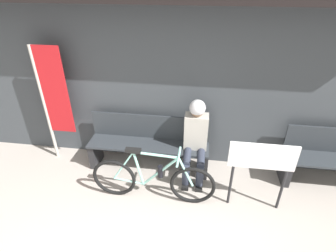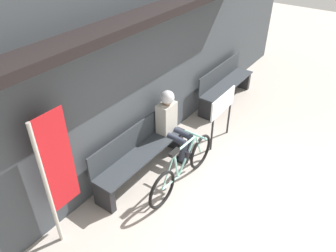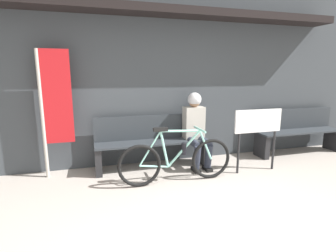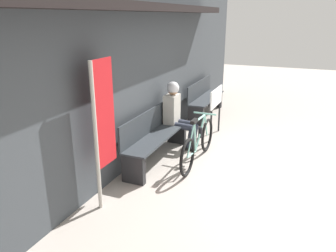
# 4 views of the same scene
# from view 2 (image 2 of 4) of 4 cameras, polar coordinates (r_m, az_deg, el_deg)

# --- Properties ---
(ground_plane) EXTENTS (24.00, 24.00, 0.00)m
(ground_plane) POSITION_cam_2_polar(r_m,az_deg,el_deg) (4.87, 19.31, -18.86)
(ground_plane) COLOR #ADA399
(storefront_wall) EXTENTS (12.00, 0.56, 3.20)m
(storefront_wall) POSITION_cam_2_polar(r_m,az_deg,el_deg) (4.82, -8.44, 8.39)
(storefront_wall) COLOR #3D4247
(storefront_wall) RESTS_ON ground_plane
(park_bench_near) EXTENTS (1.86, 0.42, 0.86)m
(park_bench_near) POSITION_cam_2_polar(r_m,az_deg,el_deg) (5.30, -5.00, -4.76)
(park_bench_near) COLOR #2D3338
(park_bench_near) RESTS_ON ground_plane
(bicycle) EXTENTS (1.69, 0.40, 0.83)m
(bicycle) POSITION_cam_2_polar(r_m,az_deg,el_deg) (5.14, 2.58, -7.24)
(bicycle) COLOR black
(bicycle) RESTS_ON ground_plane
(person_seated) EXTENTS (0.34, 0.61, 1.24)m
(person_seated) POSITION_cam_2_polar(r_m,az_deg,el_deg) (5.52, 0.53, 1.07)
(person_seated) COLOR #2D3342
(person_seated) RESTS_ON ground_plane
(park_bench_far) EXTENTS (1.79, 0.42, 0.86)m
(park_bench_far) POSITION_cam_2_polar(r_m,az_deg,el_deg) (7.38, 9.85, 7.10)
(park_bench_far) COLOR #2D3338
(park_bench_far) RESTS_ON ground_plane
(banner_pole) EXTENTS (0.45, 0.05, 1.90)m
(banner_pole) POSITION_cam_2_polar(r_m,az_deg,el_deg) (4.14, -19.09, -7.23)
(banner_pole) COLOR #B7B2A8
(banner_pole) RESTS_ON ground_plane
(signboard) EXTENTS (0.81, 0.04, 1.00)m
(signboard) POSITION_cam_2_polar(r_m,az_deg,el_deg) (5.89, 9.49, 3.26)
(signboard) COLOR #232326
(signboard) RESTS_ON ground_plane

